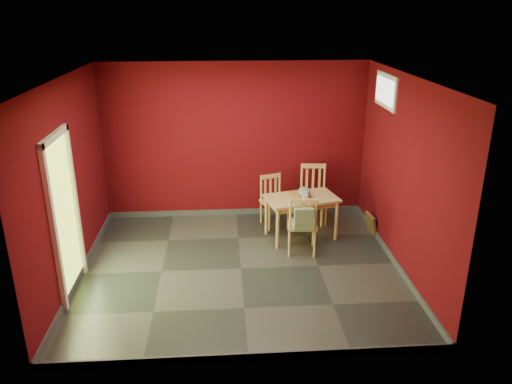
{
  "coord_description": "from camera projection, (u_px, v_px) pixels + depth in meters",
  "views": [
    {
      "loc": [
        -0.23,
        -6.31,
        3.55
      ],
      "look_at": [
        0.25,
        0.45,
        1.0
      ],
      "focal_mm": 35.0,
      "sensor_mm": 36.0,
      "label": 1
    }
  ],
  "objects": [
    {
      "name": "tote_bag",
      "position": [
        304.0,
        219.0,
        7.19
      ],
      "size": [
        0.28,
        0.17,
        0.4
      ],
      "color": "#6E905C",
      "rests_on": "chair_near"
    },
    {
      "name": "picture_frame",
      "position": [
        371.0,
        224.0,
        8.2
      ],
      "size": [
        0.14,
        0.35,
        0.35
      ],
      "color": "brown",
      "rests_on": "ground"
    },
    {
      "name": "dining_table",
      "position": [
        301.0,
        202.0,
        7.93
      ],
      "size": [
        1.23,
        0.89,
        0.69
      ],
      "color": "tan",
      "rests_on": "ground"
    },
    {
      "name": "room_shell",
      "position": [
        241.0,
        265.0,
        7.14
      ],
      "size": [
        4.5,
        4.5,
        4.5
      ],
      "color": "#54080D",
      "rests_on": "ground"
    },
    {
      "name": "chair_far_right",
      "position": [
        313.0,
        193.0,
        8.6
      ],
      "size": [
        0.5,
        0.5,
        0.99
      ],
      "color": "tan",
      "rests_on": "ground"
    },
    {
      "name": "chair_near",
      "position": [
        302.0,
        224.0,
        7.46
      ],
      "size": [
        0.49,
        0.49,
        0.93
      ],
      "color": "tan",
      "rests_on": "ground"
    },
    {
      "name": "chair_far_left",
      "position": [
        274.0,
        200.0,
        8.46
      ],
      "size": [
        0.51,
        0.51,
        0.87
      ],
      "color": "tan",
      "rests_on": "ground"
    },
    {
      "name": "window",
      "position": [
        386.0,
        91.0,
        7.41
      ],
      "size": [
        0.05,
        0.9,
        0.5
      ],
      "color": "white",
      "rests_on": "room_shell"
    },
    {
      "name": "doorway",
      "position": [
        64.0,
        211.0,
        6.24
      ],
      "size": [
        0.06,
        1.01,
        2.13
      ],
      "color": "#B7D838",
      "rests_on": "ground"
    },
    {
      "name": "cat",
      "position": [
        305.0,
        190.0,
        7.9
      ],
      "size": [
        0.41,
        0.45,
        0.2
      ],
      "primitive_type": null,
      "rotation": [
        0.0,
        0.0,
        0.65
      ],
      "color": "slate",
      "rests_on": "table_runner"
    },
    {
      "name": "ground",
      "position": [
        241.0,
        269.0,
        7.16
      ],
      "size": [
        4.5,
        4.5,
        0.0
      ],
      "primitive_type": "plane",
      "color": "#2D342D",
      "rests_on": "ground"
    },
    {
      "name": "outlet_plate",
      "position": [
        324.0,
        196.0,
        9.02
      ],
      "size": [
        0.08,
        0.02,
        0.12
      ],
      "primitive_type": "cube",
      "color": "silver",
      "rests_on": "room_shell"
    },
    {
      "name": "table_runner",
      "position": [
        303.0,
        202.0,
        7.82
      ],
      "size": [
        0.43,
        0.68,
        0.31
      ],
      "color": "#A7802B",
      "rests_on": "dining_table"
    }
  ]
}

